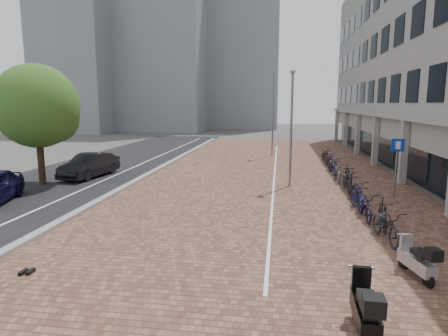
{
  "coord_description": "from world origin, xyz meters",
  "views": [
    {
      "loc": [
        2.42,
        -10.78,
        4.17
      ],
      "look_at": [
        0.0,
        6.0,
        1.3
      ],
      "focal_mm": 30.79,
      "sensor_mm": 36.0,
      "label": 1
    }
  ],
  "objects_px": {
    "car_dark": "(90,165)",
    "scooter_mid": "(365,308)",
    "scooter_front": "(417,259)",
    "parking_sign": "(397,158)"
  },
  "relations": [
    {
      "from": "car_dark",
      "to": "scooter_mid",
      "type": "relative_size",
      "value": 2.55
    },
    {
      "from": "car_dark",
      "to": "scooter_front",
      "type": "bearing_deg",
      "value": -30.32
    },
    {
      "from": "car_dark",
      "to": "scooter_mid",
      "type": "bearing_deg",
      "value": -40.12
    },
    {
      "from": "car_dark",
      "to": "scooter_front",
      "type": "xyz_separation_m",
      "value": [
        13.96,
        -10.97,
        -0.2
      ]
    },
    {
      "from": "car_dark",
      "to": "parking_sign",
      "type": "distance_m",
      "value": 16.0
    },
    {
      "from": "car_dark",
      "to": "parking_sign",
      "type": "relative_size",
      "value": 1.55
    },
    {
      "from": "scooter_front",
      "to": "parking_sign",
      "type": "relative_size",
      "value": 0.53
    },
    {
      "from": "scooter_front",
      "to": "parking_sign",
      "type": "xyz_separation_m",
      "value": [
        1.75,
        8.14,
        1.32
      ]
    },
    {
      "from": "car_dark",
      "to": "parking_sign",
      "type": "bearing_deg",
      "value": -2.36
    },
    {
      "from": "car_dark",
      "to": "parking_sign",
      "type": "xyz_separation_m",
      "value": [
        15.71,
        -2.83,
        1.13
      ]
    }
  ]
}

